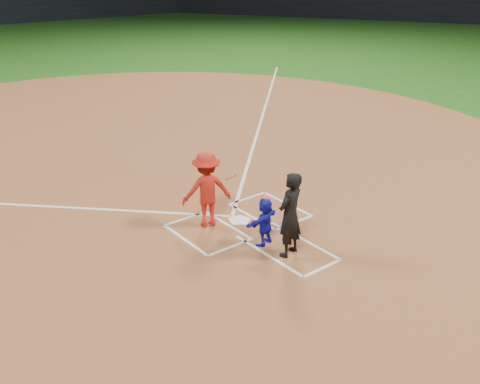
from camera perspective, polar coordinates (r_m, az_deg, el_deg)
ground at (r=13.16m, az=-0.05°, el=-3.11°), size 120.00×120.00×0.00m
home_plate_dirt at (r=17.89m, az=-12.02°, el=3.81°), size 28.00×28.00×0.01m
stadium_wall_right at (r=59.57m, az=18.78°, el=18.37°), size 31.04×52.56×3.20m
home_plate at (r=13.15m, az=-0.05°, el=-3.04°), size 0.60×0.60×0.02m
catcher at (r=11.88m, az=2.66°, el=-3.15°), size 1.09×0.59×1.12m
umpire at (r=11.33m, az=5.35°, el=-2.44°), size 0.79×0.62×1.90m
chalk_markings at (r=17.28m, az=-10.95°, el=3.22°), size 28.35×17.32×0.01m
batter_at_plate at (r=12.60m, az=-3.57°, el=0.26°), size 1.62×1.05×1.84m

